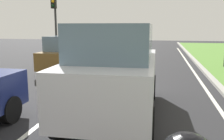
# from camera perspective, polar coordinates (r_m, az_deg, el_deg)

# --- Properties ---
(ground_plane) EXTENTS (60.00, 60.00, 0.00)m
(ground_plane) POSITION_cam_1_polar(r_m,az_deg,el_deg) (10.96, 0.78, -1.61)
(ground_plane) COLOR #262628
(lane_line_center) EXTENTS (0.12, 32.00, 0.01)m
(lane_line_center) POSITION_cam_1_polar(r_m,az_deg,el_deg) (11.11, -2.77, -1.44)
(lane_line_center) COLOR silver
(lane_line_center) RESTS_ON ground
(lane_line_right_edge) EXTENTS (0.12, 32.00, 0.01)m
(lane_line_right_edge) POSITION_cam_1_polar(r_m,az_deg,el_deg) (10.89, 19.74, -2.27)
(lane_line_right_edge) COLOR silver
(lane_line_right_edge) RESTS_ON ground
(curb_right) EXTENTS (0.24, 48.00, 0.12)m
(curb_right) POSITION_cam_1_polar(r_m,az_deg,el_deg) (10.96, 22.34, -2.05)
(curb_right) COLOR #9E9B93
(curb_right) RESTS_ON ground
(car_suv_ahead) EXTENTS (2.05, 4.54, 2.28)m
(car_suv_ahead) POSITION_cam_1_polar(r_m,az_deg,el_deg) (6.02, 0.78, -0.01)
(car_suv_ahead) COLOR silver
(car_suv_ahead) RESTS_ON ground
(car_hatchback_far) EXTENTS (1.83, 3.75, 1.78)m
(car_hatchback_far) POSITION_cam_1_polar(r_m,az_deg,el_deg) (12.20, -10.21, 3.62)
(car_hatchback_far) COLOR brown
(car_hatchback_far) RESTS_ON ground
(traffic_light_overhead_left) EXTENTS (0.32, 0.50, 4.65)m
(traffic_light_overhead_left) POSITION_cam_1_polar(r_m,az_deg,el_deg) (17.00, -13.23, 12.76)
(traffic_light_overhead_left) COLOR #2D2D2D
(traffic_light_overhead_left) RESTS_ON ground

